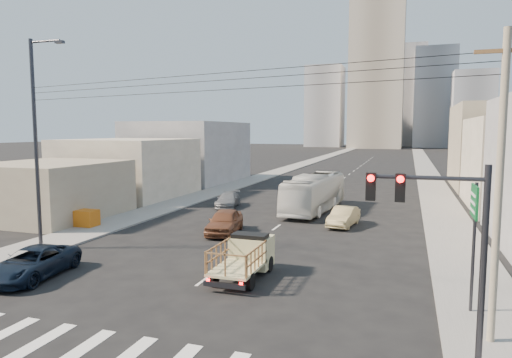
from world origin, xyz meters
The scene contains 25 objects.
ground centered at (0.00, 0.00, 0.00)m, with size 420.00×420.00×0.00m, color black.
sidewalk_left centered at (-11.75, 70.00, 0.06)m, with size 3.50×180.00×0.12m, color gray.
sidewalk_right centered at (11.75, 70.00, 0.06)m, with size 3.50×180.00×0.12m, color gray.
lane_dashes centered at (0.00, 53.00, 0.01)m, with size 0.15×104.00×0.01m.
flatbed_pickup centered at (1.61, 2.87, 1.09)m, with size 1.95×4.41×1.90m.
navy_pickup centered at (-7.80, -0.36, 0.70)m, with size 2.33×5.06×1.41m, color black.
city_bus centered at (1.23, 21.56, 1.58)m, with size 2.66×11.35×3.16m, color silver.
sedan_brown centered at (-2.78, 11.08, 0.81)m, with size 1.90×4.73×1.61m, color brown.
sedan_tan centered at (4.48, 16.02, 0.69)m, with size 1.47×4.21×1.39m, color tan.
sedan_grey centered at (-6.63, 21.18, 0.63)m, with size 1.78×4.37×1.27m, color slate.
traffic_signal centered at (9.77, -3.51, 4.08)m, with size 3.23×0.35×6.00m.
green_sign centered at (11.16, 1.50, 3.74)m, with size 0.18×1.60×5.00m.
utility_pole centered at (11.50, -1.00, 5.19)m, with size 1.80×0.24×10.00m.
streetlamp_left centered at (-11.39, 4.00, 6.44)m, with size 2.36×0.25×12.00m.
overhead_wires centered at (0.00, 1.50, 8.97)m, with size 23.01×5.02×0.72m.
crate_stack centered at (-13.00, 9.68, 0.69)m, with size 1.80×1.20×1.14m.
bldg_right_far centered at (20.00, 44.00, 5.00)m, with size 12.00×16.00×10.00m, color gray.
bldg_left_near centered at (-18.00, 12.00, 2.20)m, with size 9.00×10.00×4.40m, color gray.
bldg_left_mid centered at (-19.00, 24.00, 3.00)m, with size 11.00×12.00×6.00m, color #AFA48D.
bldg_left_far centered at (-19.50, 39.00, 4.00)m, with size 12.00×16.00×8.00m, color gray.
high_rise_tower centered at (-4.00, 170.00, 30.00)m, with size 20.00×20.00×60.00m, color gray.
midrise_ne centered at (18.00, 185.00, 20.00)m, with size 16.00×16.00×40.00m, color gray.
midrise_nw centered at (-26.00, 180.00, 17.00)m, with size 15.00×15.00×34.00m, color gray.
midrise_back centered at (6.00, 200.00, 22.00)m, with size 18.00×18.00×44.00m, color gray.
midrise_east centered at (30.00, 165.00, 14.00)m, with size 14.00×14.00×28.00m, color gray.
Camera 1 is at (8.79, -16.79, 6.89)m, focal length 32.00 mm.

